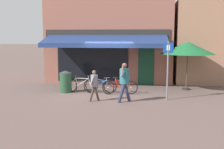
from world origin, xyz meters
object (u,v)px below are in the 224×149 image
object	(u,v)px
pedestrian_adult	(124,78)
litter_bin	(66,81)
pedestrian_child	(94,82)
bicycle_silver	(80,85)
parking_sign	(168,64)
bicycle_blue	(99,86)
bicycle_red	(120,86)
cafe_parasol	(188,48)

from	to	relation	value
pedestrian_adult	litter_bin	distance (m)	3.54
pedestrian_adult	pedestrian_child	distance (m)	1.31
bicycle_silver	pedestrian_adult	size ratio (longest dim) A/B	1.05
pedestrian_adult	parking_sign	world-z (taller)	parking_sign
bicycle_blue	bicycle_red	world-z (taller)	bicycle_blue
bicycle_silver	bicycle_red	xyz separation A→B (m)	(1.99, -0.04, -0.03)
bicycle_red	parking_sign	size ratio (longest dim) A/B	0.66
litter_bin	bicycle_red	bearing A→B (deg)	0.01
bicycle_silver	cafe_parasol	distance (m)	5.79
bicycle_silver	pedestrian_child	xyz separation A→B (m)	(1.03, -1.75, 0.43)
bicycle_blue	litter_bin	xyz separation A→B (m)	(-1.70, 0.02, 0.18)
pedestrian_child	parking_sign	bearing A→B (deg)	-173.69
pedestrian_child	cafe_parasol	size ratio (longest dim) A/B	0.49
bicycle_blue	cafe_parasol	size ratio (longest dim) A/B	0.58
cafe_parasol	pedestrian_child	bearing A→B (deg)	-143.65
pedestrian_child	litter_bin	distance (m)	2.47
bicycle_red	pedestrian_child	size ratio (longest dim) A/B	1.26
bicycle_silver	parking_sign	size ratio (longest dim) A/B	0.69
bicycle_silver	cafe_parasol	size ratio (longest dim) A/B	0.64
pedestrian_adult	litter_bin	size ratio (longest dim) A/B	1.54
litter_bin	cafe_parasol	world-z (taller)	cafe_parasol
litter_bin	pedestrian_child	bearing A→B (deg)	-43.96
bicycle_blue	pedestrian_child	size ratio (longest dim) A/B	1.18
pedestrian_adult	cafe_parasol	bearing A→B (deg)	-139.03
bicycle_red	parking_sign	distance (m)	2.71
pedestrian_child	parking_sign	size ratio (longest dim) A/B	0.53
bicycle_blue	litter_bin	bearing A→B (deg)	-156.42
bicycle_silver	bicycle_blue	distance (m)	0.97
bicycle_red	litter_bin	world-z (taller)	litter_bin
bicycle_silver	bicycle_blue	xyz separation A→B (m)	(0.97, -0.06, -0.02)
bicycle_blue	litter_bin	distance (m)	1.71
bicycle_silver	bicycle_red	world-z (taller)	bicycle_silver
litter_bin	parking_sign	distance (m)	5.11
bicycle_blue	bicycle_red	bearing A→B (deg)	25.06
parking_sign	bicycle_silver	bearing A→B (deg)	164.79
pedestrian_child	cafe_parasol	distance (m)	5.50
pedestrian_adult	cafe_parasol	world-z (taller)	cafe_parasol
bicycle_red	pedestrian_adult	world-z (taller)	pedestrian_adult
cafe_parasol	litter_bin	bearing A→B (deg)	-166.48
bicycle_silver	cafe_parasol	world-z (taller)	cafe_parasol
bicycle_red	bicycle_silver	bearing A→B (deg)	-174.46
parking_sign	bicycle_red	bearing A→B (deg)	153.32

